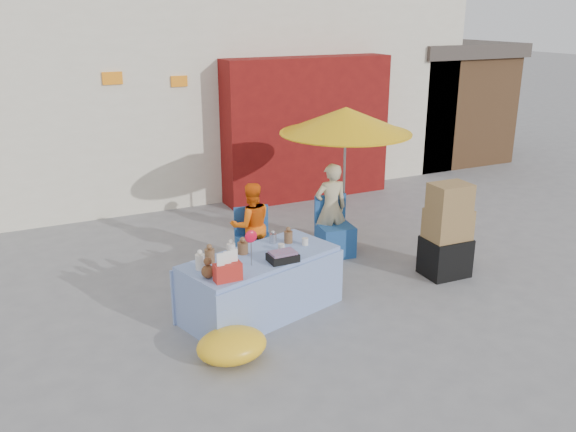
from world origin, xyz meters
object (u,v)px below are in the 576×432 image
chair_left (256,252)px  vendor_orange (251,225)px  box_stack (447,234)px  market_table (260,284)px  umbrella (346,121)px  chair_right (335,238)px  vendor_beige (331,208)px

chair_left → vendor_orange: bearing=98.1°
chair_left → box_stack: (2.21, -1.28, 0.34)m
market_table → vendor_orange: vendor_orange is taller
vendor_orange → umbrella: bearing=-167.2°
chair_right → vendor_orange: 1.31m
vendor_beige → umbrella: umbrella is taller
chair_right → box_stack: box_stack is taller
chair_right → umbrella: (0.30, 0.28, 1.64)m
vendor_beige → umbrella: 1.27m
vendor_beige → box_stack: bearing=131.5°
chair_left → box_stack: box_stack is taller
market_table → vendor_beige: bearing=21.8°
chair_right → vendor_beige: vendor_beige is taller
market_table → vendor_beige: 2.18m
market_table → box_stack: 2.67m
vendor_beige → market_table: bearing=45.4°
umbrella → vendor_beige: bearing=-153.4°
vendor_orange → vendor_beige: 1.25m
umbrella → box_stack: (0.66, -1.56, -1.30)m
chair_left → vendor_orange: 0.37m
vendor_orange → umbrella: size_ratio=0.57×
market_table → umbrella: 2.92m
market_table → vendor_beige: (1.70, 1.33, 0.30)m
chair_right → umbrella: 1.69m
box_stack → chair_right: bearing=126.9°
chair_right → vendor_orange: bearing=-178.8°
chair_right → vendor_beige: 0.43m
market_table → chair_left: bearing=53.0°
chair_left → box_stack: size_ratio=0.66×
market_table → vendor_beige: size_ratio=1.53×
vendor_beige → umbrella: (0.30, 0.15, 1.22)m
chair_left → vendor_beige: size_ratio=0.64×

